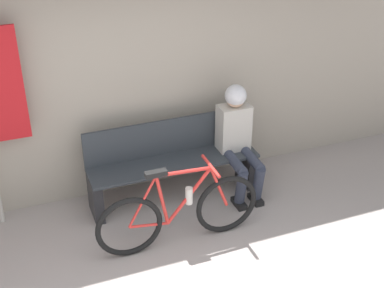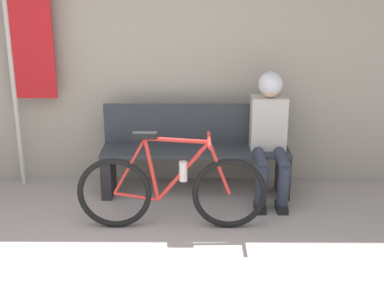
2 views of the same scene
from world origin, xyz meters
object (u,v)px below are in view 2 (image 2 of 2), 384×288
(bicycle, at_px, (172,190))
(banner_pole, at_px, (26,59))
(park_bench_near, at_px, (196,152))
(person_seated, at_px, (270,128))

(bicycle, bearing_deg, banner_pole, 146.14)
(bicycle, relative_size, banner_pole, 0.80)
(park_bench_near, relative_size, person_seated, 1.48)
(park_bench_near, xyz_separation_m, banner_pole, (-1.65, 0.20, 0.88))
(bicycle, xyz_separation_m, banner_pole, (-1.44, 0.97, 0.95))
(bicycle, bearing_deg, person_seated, 35.96)
(park_bench_near, xyz_separation_m, person_seated, (0.70, -0.12, 0.29))
(park_bench_near, relative_size, banner_pole, 0.90)
(person_seated, bearing_deg, banner_pole, 172.28)
(banner_pole, bearing_deg, park_bench_near, -6.84)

